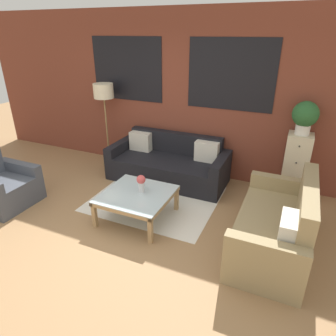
{
  "coord_description": "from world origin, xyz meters",
  "views": [
    {
      "loc": [
        2.04,
        -2.47,
        2.43
      ],
      "look_at": [
        0.37,
        1.27,
        0.55
      ],
      "focal_mm": 32.0,
      "sensor_mm": 36.0,
      "label": 1
    }
  ],
  "objects_px": {
    "armchair_corner": "(2,187)",
    "flower_vase": "(141,182)",
    "coffee_table": "(137,197)",
    "settee_vintage": "(276,228)",
    "floor_lamp": "(104,95)",
    "potted_plant": "(305,116)",
    "couch_dark": "(169,164)",
    "drawer_cabinet": "(295,166)"
  },
  "relations": [
    {
      "from": "settee_vintage",
      "to": "flower_vase",
      "type": "xyz_separation_m",
      "value": [
        -1.81,
        -0.02,
        0.24
      ]
    },
    {
      "from": "floor_lamp",
      "to": "settee_vintage",
      "type": "bearing_deg",
      "value": -22.57
    },
    {
      "from": "settee_vintage",
      "to": "coffee_table",
      "type": "relative_size",
      "value": 1.79
    },
    {
      "from": "settee_vintage",
      "to": "floor_lamp",
      "type": "distance_m",
      "value": 3.73
    },
    {
      "from": "coffee_table",
      "to": "floor_lamp",
      "type": "height_order",
      "value": "floor_lamp"
    },
    {
      "from": "couch_dark",
      "to": "armchair_corner",
      "type": "xyz_separation_m",
      "value": [
        -1.96,
        -1.8,
        -0.0
      ]
    },
    {
      "from": "settee_vintage",
      "to": "armchair_corner",
      "type": "relative_size",
      "value": 1.96
    },
    {
      "from": "armchair_corner",
      "to": "drawer_cabinet",
      "type": "relative_size",
      "value": 0.81
    },
    {
      "from": "settee_vintage",
      "to": "drawer_cabinet",
      "type": "relative_size",
      "value": 1.58
    },
    {
      "from": "armchair_corner",
      "to": "floor_lamp",
      "type": "distance_m",
      "value": 2.3
    },
    {
      "from": "flower_vase",
      "to": "potted_plant",
      "type": "bearing_deg",
      "value": 37.9
    },
    {
      "from": "flower_vase",
      "to": "floor_lamp",
      "type": "bearing_deg",
      "value": 137.22
    },
    {
      "from": "couch_dark",
      "to": "coffee_table",
      "type": "relative_size",
      "value": 2.24
    },
    {
      "from": "couch_dark",
      "to": "potted_plant",
      "type": "relative_size",
      "value": 4.2
    },
    {
      "from": "armchair_corner",
      "to": "flower_vase",
      "type": "xyz_separation_m",
      "value": [
        2.1,
        0.55,
        0.27
      ]
    },
    {
      "from": "settee_vintage",
      "to": "floor_lamp",
      "type": "bearing_deg",
      "value": 157.43
    },
    {
      "from": "armchair_corner",
      "to": "drawer_cabinet",
      "type": "distance_m",
      "value": 4.5
    },
    {
      "from": "couch_dark",
      "to": "floor_lamp",
      "type": "height_order",
      "value": "floor_lamp"
    },
    {
      "from": "settee_vintage",
      "to": "floor_lamp",
      "type": "relative_size",
      "value": 1.05
    },
    {
      "from": "floor_lamp",
      "to": "potted_plant",
      "type": "bearing_deg",
      "value": 1.59
    },
    {
      "from": "potted_plant",
      "to": "flower_vase",
      "type": "relative_size",
      "value": 1.93
    },
    {
      "from": "floor_lamp",
      "to": "flower_vase",
      "type": "height_order",
      "value": "floor_lamp"
    },
    {
      "from": "armchair_corner",
      "to": "potted_plant",
      "type": "distance_m",
      "value": 4.61
    },
    {
      "from": "drawer_cabinet",
      "to": "settee_vintage",
      "type": "bearing_deg",
      "value": -93.91
    },
    {
      "from": "potted_plant",
      "to": "flower_vase",
      "type": "bearing_deg",
      "value": -142.1
    },
    {
      "from": "drawer_cabinet",
      "to": "flower_vase",
      "type": "relative_size",
      "value": 4.1
    },
    {
      "from": "floor_lamp",
      "to": "flower_vase",
      "type": "distance_m",
      "value": 2.2
    },
    {
      "from": "settee_vintage",
      "to": "armchair_corner",
      "type": "xyz_separation_m",
      "value": [
        -3.91,
        -0.57,
        -0.03
      ]
    },
    {
      "from": "drawer_cabinet",
      "to": "potted_plant",
      "type": "xyz_separation_m",
      "value": [
        0.0,
        0.0,
        0.8
      ]
    },
    {
      "from": "coffee_table",
      "to": "floor_lamp",
      "type": "xyz_separation_m",
      "value": [
        -1.46,
        1.46,
        1.02
      ]
    },
    {
      "from": "floor_lamp",
      "to": "drawer_cabinet",
      "type": "height_order",
      "value": "floor_lamp"
    },
    {
      "from": "couch_dark",
      "to": "settee_vintage",
      "type": "relative_size",
      "value": 1.25
    },
    {
      "from": "potted_plant",
      "to": "settee_vintage",
      "type": "bearing_deg",
      "value": -93.91
    },
    {
      "from": "coffee_table",
      "to": "flower_vase",
      "type": "relative_size",
      "value": 3.61
    },
    {
      "from": "floor_lamp",
      "to": "drawer_cabinet",
      "type": "bearing_deg",
      "value": 1.59
    },
    {
      "from": "potted_plant",
      "to": "couch_dark",
      "type": "bearing_deg",
      "value": -173.42
    },
    {
      "from": "settee_vintage",
      "to": "coffee_table",
      "type": "height_order",
      "value": "settee_vintage"
    },
    {
      "from": "armchair_corner",
      "to": "coffee_table",
      "type": "distance_m",
      "value": 2.12
    },
    {
      "from": "coffee_table",
      "to": "potted_plant",
      "type": "relative_size",
      "value": 1.88
    },
    {
      "from": "couch_dark",
      "to": "armchair_corner",
      "type": "relative_size",
      "value": 2.45
    },
    {
      "from": "floor_lamp",
      "to": "potted_plant",
      "type": "distance_m",
      "value": 3.41
    },
    {
      "from": "armchair_corner",
      "to": "potted_plant",
      "type": "height_order",
      "value": "potted_plant"
    }
  ]
}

